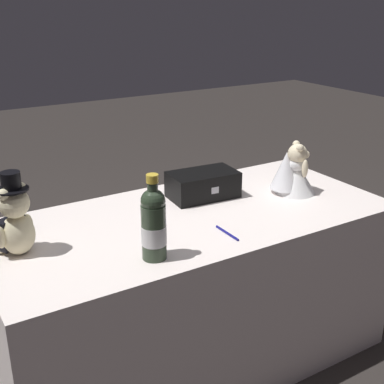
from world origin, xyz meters
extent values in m
plane|color=#2D2826|center=(0.00, 0.00, 0.00)|extent=(12.00, 12.00, 0.00)
cube|color=white|center=(0.00, 0.00, 0.35)|extent=(1.64, 0.76, 0.70)
ellipsoid|color=beige|center=(-0.68, 0.02, 0.77)|extent=(0.12, 0.10, 0.14)
cube|color=black|center=(-0.70, 0.05, 0.77)|extent=(0.11, 0.09, 0.11)
sphere|color=beige|center=(-0.68, 0.02, 0.89)|extent=(0.10, 0.10, 0.10)
sphere|color=beige|center=(-0.70, 0.06, 0.88)|extent=(0.04, 0.04, 0.04)
sphere|color=beige|center=(-0.65, 0.04, 0.93)|extent=(0.04, 0.04, 0.04)
sphere|color=beige|center=(-0.71, 0.01, 0.93)|extent=(0.04, 0.04, 0.04)
ellipsoid|color=beige|center=(-0.63, 0.07, 0.78)|extent=(0.03, 0.03, 0.08)
ellipsoid|color=beige|center=(-0.74, 0.01, 0.78)|extent=(0.03, 0.03, 0.08)
sphere|color=beige|center=(-0.68, 0.09, 0.73)|extent=(0.05, 0.05, 0.05)
sphere|color=beige|center=(-0.74, 0.06, 0.73)|extent=(0.05, 0.05, 0.05)
cylinder|color=black|center=(-0.68, 0.02, 0.94)|extent=(0.11, 0.11, 0.01)
cylinder|color=black|center=(-0.68, 0.02, 0.97)|extent=(0.06, 0.06, 0.06)
cone|color=white|center=(0.53, -0.02, 0.77)|extent=(0.18, 0.18, 0.15)
ellipsoid|color=white|center=(0.53, -0.02, 0.84)|extent=(0.08, 0.07, 0.06)
sphere|color=beige|center=(0.53, -0.02, 0.88)|extent=(0.09, 0.09, 0.09)
sphere|color=beige|center=(0.57, -0.04, 0.88)|extent=(0.04, 0.04, 0.04)
sphere|color=beige|center=(0.52, -0.05, 0.92)|extent=(0.03, 0.03, 0.03)
sphere|color=beige|center=(0.55, 0.01, 0.92)|extent=(0.03, 0.03, 0.03)
ellipsoid|color=beige|center=(0.53, -0.08, 0.83)|extent=(0.03, 0.03, 0.08)
ellipsoid|color=beige|center=(0.58, 0.01, 0.83)|extent=(0.03, 0.03, 0.08)
cone|color=white|center=(0.49, 0.00, 0.81)|extent=(0.18, 0.18, 0.17)
cylinder|color=#2D3D2A|center=(-0.30, -0.24, 0.80)|extent=(0.08, 0.08, 0.19)
sphere|color=#2D3D2A|center=(-0.30, -0.24, 0.91)|extent=(0.08, 0.08, 0.08)
cylinder|color=#2D3D2A|center=(-0.30, -0.24, 0.96)|extent=(0.04, 0.04, 0.08)
cylinder|color=gold|center=(-0.30, -0.24, 0.99)|extent=(0.04, 0.04, 0.03)
cylinder|color=silver|center=(-0.30, -0.24, 0.79)|extent=(0.09, 0.09, 0.07)
cylinder|color=navy|center=(0.02, -0.22, 0.71)|extent=(0.01, 0.14, 0.01)
cone|color=silver|center=(0.02, -0.15, 0.71)|extent=(0.01, 0.01, 0.01)
cube|color=black|center=(0.15, 0.15, 0.76)|extent=(0.31, 0.20, 0.12)
cube|color=#B7B7BF|center=(0.15, 0.06, 0.76)|extent=(0.04, 0.01, 0.03)
camera|label=1|loc=(-0.99, -1.63, 1.53)|focal=47.84mm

